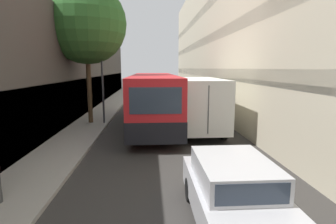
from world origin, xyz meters
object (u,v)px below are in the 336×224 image
Objects in this scene: car_hatchback at (234,193)px; street_tree_left at (86,24)px; street_lamp at (101,40)px; bus at (154,98)px; box_truck at (195,102)px.

car_hatchback is 0.48× the size of street_tree_left.
bus is at bearing -2.15° from street_lamp.
bus is 1.41× the size of street_tree_left.
box_truck is (2.31, -1.39, -0.03)m from bus.
bus is 1.61× the size of box_truck.
bus reaches higher than car_hatchback.
street_tree_left is (-6.25, 1.71, 4.45)m from box_truck.
street_tree_left is (-3.94, 0.32, 4.42)m from bus.
bus is (-1.61, 10.73, 0.88)m from car_hatchback.
bus is at bearing -4.70° from street_tree_left.
car_hatchback is 0.34× the size of bus.
street_lamp reaches higher than box_truck.
car_hatchback is 10.88m from bus.
bus is 5.93m from street_tree_left.
car_hatchback is at bearing -66.59° from street_lamp.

